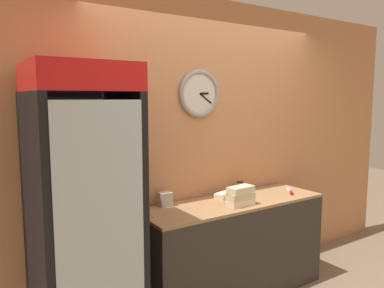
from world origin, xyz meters
name	(u,v)px	position (x,y,z in m)	size (l,w,h in m)	color
wall_back	(212,144)	(0.00, 1.16, 1.36)	(5.20, 0.10, 2.70)	tan
prep_counter	(233,248)	(0.00, 0.83, 0.44)	(1.77, 0.56, 0.87)	#332D28
beverage_cooler	(80,201)	(-1.38, 0.79, 1.09)	(0.65, 0.72, 2.02)	black
sandwich_stack_bottom	(240,202)	(-0.04, 0.69, 0.90)	(0.24, 0.12, 0.06)	beige
sandwich_stack_middle	(241,196)	(-0.04, 0.69, 0.96)	(0.24, 0.12, 0.06)	beige
sandwich_stack_top	(241,190)	(-0.04, 0.69, 1.01)	(0.25, 0.14, 0.06)	beige
sandwich_flat_left	(225,195)	(0.02, 0.97, 0.90)	(0.25, 0.17, 0.05)	beige
chefs_knife	(290,192)	(0.67, 0.77, 0.88)	(0.23, 0.27, 0.02)	silver
condiment_jar	(240,187)	(0.26, 1.05, 0.93)	(0.07, 0.07, 0.11)	gold
napkin_dispenser	(165,199)	(-0.59, 1.04, 0.93)	(0.11, 0.09, 0.12)	#B7B2AD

